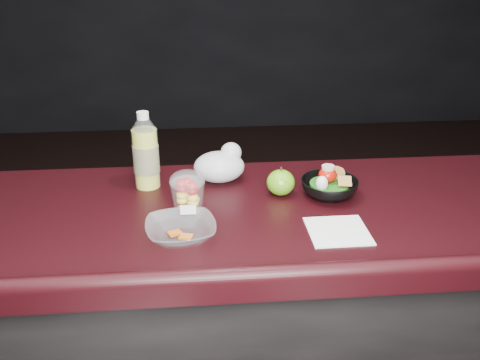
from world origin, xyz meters
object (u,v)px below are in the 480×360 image
(lemonade_bottle, at_px, (146,156))
(takeout_bowl, at_px, (181,230))
(green_apple, at_px, (281,182))
(snack_bowl, at_px, (329,186))
(fruit_cup, at_px, (188,194))

(lemonade_bottle, height_order, takeout_bowl, lemonade_bottle)
(green_apple, bearing_deg, snack_bowl, -9.28)
(fruit_cup, bearing_deg, snack_bowl, 13.11)
(lemonade_bottle, xyz_separation_m, fruit_cup, (0.13, -0.22, -0.03))
(snack_bowl, bearing_deg, green_apple, 170.72)
(snack_bowl, distance_m, takeout_bowl, 0.49)
(green_apple, bearing_deg, lemonade_bottle, 166.82)
(fruit_cup, relative_size, takeout_bowl, 0.69)
(fruit_cup, relative_size, green_apple, 1.58)
(green_apple, bearing_deg, fruit_cup, -156.42)
(green_apple, relative_size, snack_bowl, 0.42)
(lemonade_bottle, distance_m, takeout_bowl, 0.36)
(takeout_bowl, bearing_deg, snack_bowl, 25.44)
(lemonade_bottle, distance_m, snack_bowl, 0.57)
(fruit_cup, xyz_separation_m, green_apple, (0.28, 0.12, -0.03))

